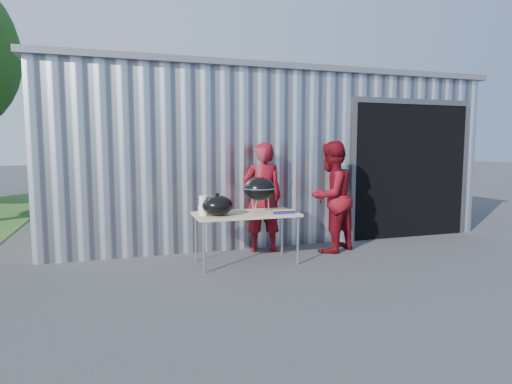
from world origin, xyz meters
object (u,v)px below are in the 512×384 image
object	(u,v)px
folding_table	(246,216)
kettle_grill	(259,184)
person_bystander	(331,197)
person_cook	(263,197)

from	to	relation	value
folding_table	kettle_grill	world-z (taller)	kettle_grill
person_bystander	kettle_grill	bearing A→B (deg)	-13.38
folding_table	kettle_grill	distance (m)	0.50
kettle_grill	person_bystander	bearing A→B (deg)	12.27
person_bystander	person_cook	bearing A→B (deg)	-43.18
kettle_grill	person_cook	world-z (taller)	person_cook
person_cook	folding_table	bearing A→B (deg)	60.10
person_cook	person_bystander	bearing A→B (deg)	169.55
folding_table	person_cook	size ratio (longest dim) A/B	0.84
kettle_grill	folding_table	bearing A→B (deg)	177.53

